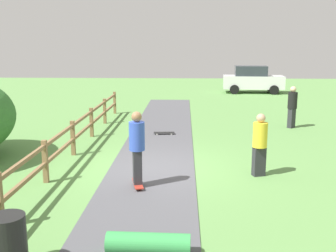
{
  "coord_description": "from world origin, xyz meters",
  "views": [
    {
      "loc": [
        0.89,
        -10.92,
        3.47
      ],
      "look_at": [
        0.4,
        1.1,
        1.0
      ],
      "focal_mm": 43.11,
      "sensor_mm": 36.0,
      "label": 1
    }
  ],
  "objects": [
    {
      "name": "wooden_fence",
      "position": [
        -2.6,
        0.0,
        0.67
      ],
      "size": [
        0.12,
        18.12,
        1.1
      ],
      "color": "olive",
      "rests_on": "ground_plane"
    },
    {
      "name": "skater_fallen",
      "position": [
        0.31,
        -4.82,
        0.2
      ],
      "size": [
        1.42,
        1.15,
        0.36
      ],
      "color": "green",
      "rests_on": "asphalt_path"
    },
    {
      "name": "bystander_yellow",
      "position": [
        2.89,
        -0.53,
        0.92
      ],
      "size": [
        0.48,
        0.48,
        1.68
      ],
      "color": "#2D2D33",
      "rests_on": "ground_plane"
    },
    {
      "name": "skateboard_loose",
      "position": [
        0.13,
        4.25,
        0.09
      ],
      "size": [
        0.81,
        0.26,
        0.08
      ],
      "color": "black",
      "rests_on": "asphalt_path"
    },
    {
      "name": "parked_car_white",
      "position": [
        5.73,
        18.0,
        0.96
      ],
      "size": [
        4.3,
        2.22,
        1.92
      ],
      "color": "silver",
      "rests_on": "ground_plane"
    },
    {
      "name": "ground_plane",
      "position": [
        0.0,
        0.0,
        0.0
      ],
      "size": [
        60.0,
        60.0,
        0.0
      ],
      "primitive_type": "plane",
      "color": "#60934C"
    },
    {
      "name": "skater_riding",
      "position": [
        -0.24,
        -1.53,
        1.06
      ],
      "size": [
        0.46,
        0.82,
        1.86
      ],
      "color": "#B23326",
      "rests_on": "asphalt_path"
    },
    {
      "name": "bystander_black",
      "position": [
        5.38,
        5.82,
        0.96
      ],
      "size": [
        0.54,
        0.54,
        1.74
      ],
      "color": "#2D2D33",
      "rests_on": "ground_plane"
    },
    {
      "name": "trash_bin",
      "position": [
        -1.8,
        -5.3,
        0.45
      ],
      "size": [
        0.56,
        0.56,
        0.9
      ],
      "primitive_type": "cylinder",
      "color": "black",
      "rests_on": "ground_plane"
    },
    {
      "name": "asphalt_path",
      "position": [
        0.0,
        0.0,
        0.01
      ],
      "size": [
        2.4,
        28.0,
        0.02
      ],
      "primitive_type": "cube",
      "color": "#515156",
      "rests_on": "ground_plane"
    }
  ]
}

